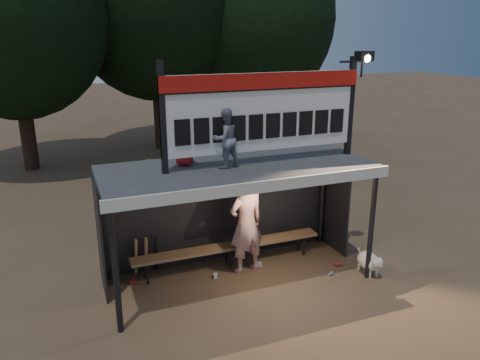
{
  "coord_description": "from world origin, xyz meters",
  "views": [
    {
      "loc": [
        -2.98,
        -7.68,
        4.64
      ],
      "look_at": [
        0.2,
        0.4,
        1.9
      ],
      "focal_mm": 35.0,
      "sensor_mm": 36.0,
      "label": 1
    }
  ],
  "objects": [
    {
      "name": "child_b",
      "position": [
        -0.89,
        0.38,
        2.75
      ],
      "size": [
        0.49,
        0.42,
        0.86
      ],
      "primitive_type": "imported",
      "rotation": [
        0.0,
        0.0,
        2.75
      ],
      "color": "#A6191E",
      "rests_on": "dugout_shelter"
    },
    {
      "name": "dog",
      "position": [
        2.52,
        -0.8,
        0.28
      ],
      "size": [
        0.36,
        0.81,
        0.49
      ],
      "color": "white",
      "rests_on": "ground"
    },
    {
      "name": "litter",
      "position": [
        0.38,
        0.05,
        0.04
      ],
      "size": [
        4.21,
        1.24,
        0.08
      ],
      "color": "red",
      "rests_on": "ground"
    },
    {
      "name": "bats",
      "position": [
        -1.64,
        0.82,
        0.43
      ],
      "size": [
        0.49,
        0.33,
        0.84
      ],
      "color": "#A6794D",
      "rests_on": "ground"
    },
    {
      "name": "dugout_shelter",
      "position": [
        0.0,
        0.24,
        1.85
      ],
      "size": [
        5.1,
        2.08,
        2.32
      ],
      "color": "#38383A",
      "rests_on": "ground"
    },
    {
      "name": "player",
      "position": [
        0.27,
        0.24,
        1.03
      ],
      "size": [
        0.84,
        0.63,
        2.07
      ],
      "primitive_type": "imported",
      "rotation": [
        0.0,
        0.0,
        3.34
      ],
      "color": "white",
      "rests_on": "ground"
    },
    {
      "name": "tree_left",
      "position": [
        -4.0,
        10.0,
        5.51
      ],
      "size": [
        6.46,
        6.46,
        9.27
      ],
      "color": "#311F16",
      "rests_on": "ground"
    },
    {
      "name": "ground",
      "position": [
        0.0,
        0.0,
        0.0
      ],
      "size": [
        80.0,
        80.0,
        0.0
      ],
      "primitive_type": "plane",
      "color": "#503A28",
      "rests_on": "ground"
    },
    {
      "name": "bench",
      "position": [
        0.0,
        0.55,
        0.43
      ],
      "size": [
        4.0,
        0.35,
        0.48
      ],
      "color": "olive",
      "rests_on": "ground"
    },
    {
      "name": "child_a",
      "position": [
        -0.26,
        -0.04,
        2.85
      ],
      "size": [
        0.61,
        0.53,
        1.06
      ],
      "primitive_type": "imported",
      "rotation": [
        0.0,
        0.0,
        3.42
      ],
      "color": "gray",
      "rests_on": "dugout_shelter"
    },
    {
      "name": "scoreboard_assembly",
      "position": [
        0.56,
        -0.01,
        3.32
      ],
      "size": [
        4.1,
        0.27,
        1.99
      ],
      "color": "black",
      "rests_on": "dugout_shelter"
    },
    {
      "name": "tree_right",
      "position": [
        5.0,
        10.5,
        5.19
      ],
      "size": [
        6.08,
        6.08,
        8.72
      ],
      "color": "#322016",
      "rests_on": "ground"
    }
  ]
}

